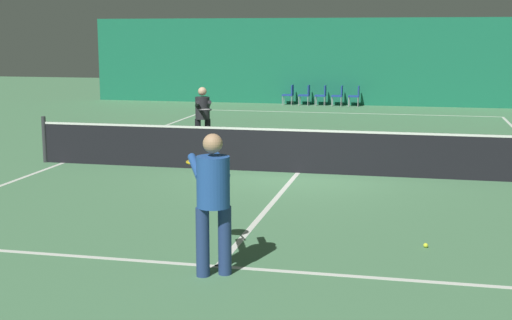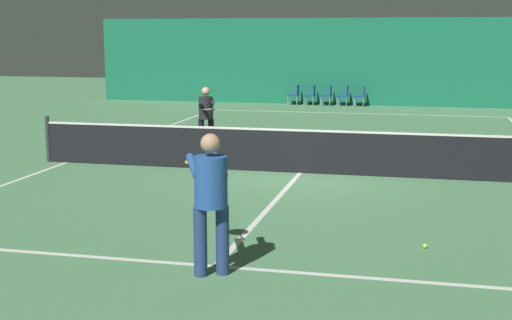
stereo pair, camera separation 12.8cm
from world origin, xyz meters
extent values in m
plane|color=#4C7F56|center=(0.00, 0.00, 0.00)|extent=(60.00, 60.00, 0.00)
cube|color=#196B4C|center=(0.00, 15.08, 1.80)|extent=(23.00, 0.12, 3.59)
cube|color=silver|center=(0.00, 11.90, 0.00)|extent=(11.00, 0.10, 0.00)
cube|color=silver|center=(0.00, 6.40, 0.00)|extent=(8.25, 0.10, 0.00)
cube|color=silver|center=(0.00, -6.40, 0.00)|extent=(8.25, 0.10, 0.00)
cube|color=silver|center=(-5.50, 0.00, 0.00)|extent=(0.10, 23.80, 0.00)
cube|color=silver|center=(0.00, 0.00, 0.00)|extent=(0.10, 12.80, 0.00)
cube|color=black|center=(0.00, 0.00, 0.47)|extent=(11.90, 0.02, 0.95)
cube|color=white|center=(0.00, 0.00, 0.92)|extent=(11.90, 0.02, 0.05)
cylinder|color=#333338|center=(-5.95, 0.00, 0.53)|extent=(0.10, 0.10, 1.07)
cylinder|color=navy|center=(-0.08, -6.79, 0.43)|extent=(0.22, 0.22, 0.87)
cylinder|color=navy|center=(0.16, -6.66, 0.43)|extent=(0.22, 0.22, 0.87)
cylinder|color=#234C99|center=(0.04, -6.72, 1.18)|extent=(0.55, 0.55, 0.63)
sphere|color=tan|center=(0.04, -6.72, 1.65)|extent=(0.24, 0.24, 0.24)
cylinder|color=#234C99|center=(-0.23, -6.54, 1.32)|extent=(0.37, 0.58, 0.25)
cylinder|color=#234C99|center=(0.06, -6.39, 1.32)|extent=(0.37, 0.58, 0.25)
cylinder|color=black|center=(-0.29, -6.08, 1.25)|extent=(0.17, 0.28, 0.03)
torus|color=gold|center=(-0.43, -5.81, 1.25)|extent=(0.44, 0.44, 0.03)
cylinder|color=silver|center=(-0.43, -5.81, 1.25)|extent=(0.37, 0.37, 0.00)
cylinder|color=black|center=(-2.79, 2.63, 0.39)|extent=(0.19, 0.19, 0.79)
cylinder|color=black|center=(-3.03, 2.55, 0.39)|extent=(0.19, 0.19, 0.79)
cylinder|color=#232328|center=(-2.91, 2.59, 1.07)|extent=(0.47, 0.47, 0.57)
sphere|color=#DBAD89|center=(-2.91, 2.59, 1.50)|extent=(0.22, 0.22, 0.22)
cylinder|color=#232328|center=(-2.68, 2.40, 1.20)|extent=(0.28, 0.54, 0.23)
cylinder|color=#232328|center=(-2.96, 2.30, 1.20)|extent=(0.28, 0.54, 0.23)
cylinder|color=black|center=(-2.67, 1.96, 1.13)|extent=(0.13, 0.30, 0.03)
torus|color=black|center=(-2.57, 1.68, 1.13)|extent=(0.42, 0.42, 0.03)
cylinder|color=silver|center=(-2.57, 1.68, 1.13)|extent=(0.35, 0.35, 0.00)
cylinder|color=#99999E|center=(-2.99, 14.72, 0.20)|extent=(0.03, 0.03, 0.39)
cylinder|color=#99999E|center=(-2.99, 14.34, 0.20)|extent=(0.03, 0.03, 0.39)
cylinder|color=#99999E|center=(-2.61, 14.72, 0.20)|extent=(0.03, 0.03, 0.39)
cylinder|color=#99999E|center=(-2.61, 14.34, 0.20)|extent=(0.03, 0.03, 0.39)
cube|color=navy|center=(-2.80, 14.53, 0.41)|extent=(0.44, 0.44, 0.05)
cube|color=navy|center=(-2.60, 14.53, 0.64)|extent=(0.04, 0.44, 0.40)
cylinder|color=#99999E|center=(-2.31, 14.72, 0.20)|extent=(0.03, 0.03, 0.39)
cylinder|color=#99999E|center=(-2.31, 14.34, 0.20)|extent=(0.03, 0.03, 0.39)
cylinder|color=#99999E|center=(-1.93, 14.72, 0.20)|extent=(0.03, 0.03, 0.39)
cylinder|color=#99999E|center=(-1.93, 14.34, 0.20)|extent=(0.03, 0.03, 0.39)
cube|color=navy|center=(-2.12, 14.53, 0.41)|extent=(0.44, 0.44, 0.05)
cube|color=navy|center=(-1.92, 14.53, 0.64)|extent=(0.04, 0.44, 0.40)
cylinder|color=#99999E|center=(-1.62, 14.72, 0.20)|extent=(0.03, 0.03, 0.39)
cylinder|color=#99999E|center=(-1.62, 14.34, 0.20)|extent=(0.03, 0.03, 0.39)
cylinder|color=#99999E|center=(-1.24, 14.72, 0.20)|extent=(0.03, 0.03, 0.39)
cylinder|color=#99999E|center=(-1.24, 14.34, 0.20)|extent=(0.03, 0.03, 0.39)
cube|color=navy|center=(-1.43, 14.53, 0.41)|extent=(0.44, 0.44, 0.05)
cube|color=navy|center=(-1.23, 14.53, 0.64)|extent=(0.04, 0.44, 0.40)
cylinder|color=#99999E|center=(-0.93, 14.72, 0.20)|extent=(0.03, 0.03, 0.39)
cylinder|color=#99999E|center=(-0.93, 14.34, 0.20)|extent=(0.03, 0.03, 0.39)
cylinder|color=#99999E|center=(-0.55, 14.72, 0.20)|extent=(0.03, 0.03, 0.39)
cylinder|color=#99999E|center=(-0.55, 14.34, 0.20)|extent=(0.03, 0.03, 0.39)
cube|color=navy|center=(-0.74, 14.53, 0.41)|extent=(0.44, 0.44, 0.05)
cube|color=navy|center=(-0.54, 14.53, 0.64)|extent=(0.04, 0.44, 0.40)
cylinder|color=#99999E|center=(-0.25, 14.72, 0.20)|extent=(0.03, 0.03, 0.39)
cylinder|color=#99999E|center=(-0.25, 14.34, 0.20)|extent=(0.03, 0.03, 0.39)
cylinder|color=#99999E|center=(0.13, 14.72, 0.20)|extent=(0.03, 0.03, 0.39)
cylinder|color=#99999E|center=(0.13, 14.34, 0.20)|extent=(0.03, 0.03, 0.39)
cube|color=navy|center=(-0.06, 14.53, 0.41)|extent=(0.44, 0.44, 0.05)
cube|color=navy|center=(0.14, 14.53, 0.64)|extent=(0.04, 0.44, 0.40)
sphere|color=#D1DB33|center=(2.62, -4.98, 0.03)|extent=(0.07, 0.07, 0.07)
camera|label=1|loc=(2.39, -14.85, 2.95)|focal=50.00mm
camera|label=2|loc=(2.51, -14.83, 2.95)|focal=50.00mm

